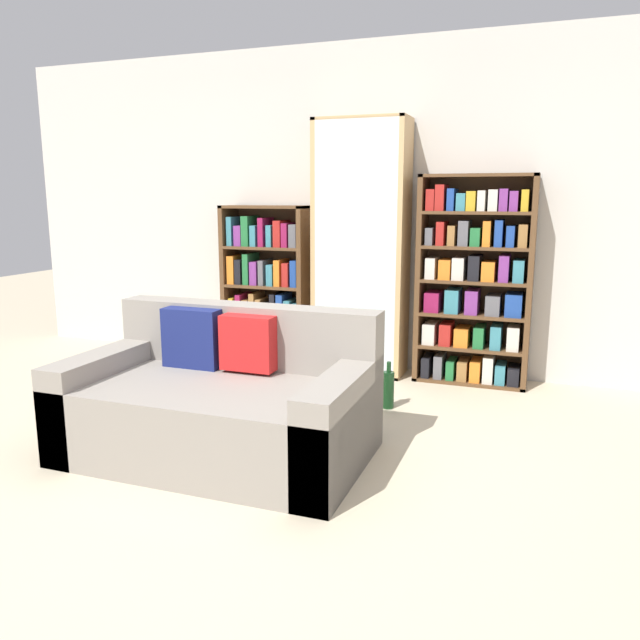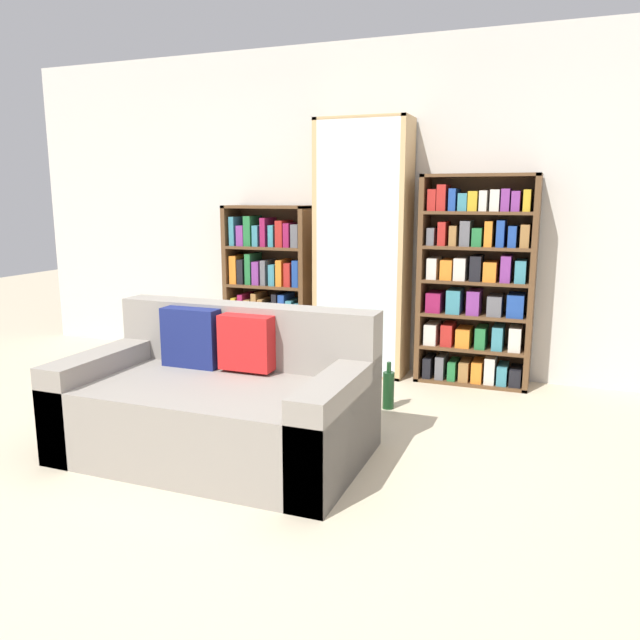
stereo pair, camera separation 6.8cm
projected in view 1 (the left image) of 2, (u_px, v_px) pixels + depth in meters
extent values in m
plane|color=beige|center=(230.00, 487.00, 3.19)|extent=(16.00, 16.00, 0.00)
cube|color=beige|center=(368.00, 210.00, 5.25)|extent=(6.79, 0.06, 2.70)
cube|color=gray|center=(218.00, 419.00, 3.54)|extent=(1.68, 0.98, 0.44)
cube|color=gray|center=(247.00, 335.00, 3.82)|extent=(1.68, 0.20, 0.38)
cube|color=gray|center=(110.00, 395.00, 3.78)|extent=(0.20, 0.98, 0.56)
cube|color=gray|center=(342.00, 425.00, 3.28)|extent=(0.20, 0.98, 0.56)
cube|color=navy|center=(192.00, 338.00, 3.78)|extent=(0.36, 0.12, 0.36)
cube|color=red|center=(248.00, 343.00, 3.65)|extent=(0.32, 0.12, 0.32)
cube|color=brown|center=(230.00, 283.00, 5.59)|extent=(0.04, 0.32, 1.38)
cube|color=brown|center=(305.00, 287.00, 5.35)|extent=(0.04, 0.32, 1.38)
cube|color=brown|center=(266.00, 207.00, 5.34)|extent=(0.76, 0.32, 0.02)
cube|color=brown|center=(268.00, 360.00, 5.61)|extent=(0.76, 0.32, 0.02)
cube|color=brown|center=(274.00, 283.00, 5.61)|extent=(0.76, 0.01, 1.38)
cube|color=brown|center=(268.00, 323.00, 5.54)|extent=(0.68, 0.32, 0.02)
cube|color=brown|center=(267.00, 285.00, 5.47)|extent=(0.68, 0.32, 0.02)
cube|color=brown|center=(266.00, 247.00, 5.41)|extent=(0.68, 0.32, 0.02)
cube|color=#AD231E|center=(240.00, 347.00, 5.67)|extent=(0.08, 0.24, 0.18)
cube|color=#5B5B60|center=(251.00, 346.00, 5.63)|extent=(0.09, 0.24, 0.21)
cube|color=orange|center=(262.00, 346.00, 5.59)|extent=(0.09, 0.24, 0.24)
cube|color=beige|center=(274.00, 345.00, 5.55)|extent=(0.07, 0.24, 0.27)
cube|color=black|center=(285.00, 346.00, 5.51)|extent=(0.10, 0.24, 0.27)
cube|color=black|center=(296.00, 351.00, 5.48)|extent=(0.07, 0.24, 0.20)
cube|color=gold|center=(237.00, 308.00, 5.61)|extent=(0.04, 0.24, 0.21)
cube|color=#8E1947|center=(244.00, 307.00, 5.58)|extent=(0.05, 0.24, 0.24)
cube|color=olive|center=(250.00, 310.00, 5.56)|extent=(0.05, 0.24, 0.19)
cube|color=olive|center=(257.00, 307.00, 5.53)|extent=(0.05, 0.24, 0.26)
cube|color=olive|center=(263.00, 310.00, 5.52)|extent=(0.05, 0.24, 0.21)
cube|color=black|center=(270.00, 312.00, 5.50)|extent=(0.05, 0.24, 0.18)
cube|color=black|center=(277.00, 308.00, 5.47)|extent=(0.05, 0.24, 0.26)
cube|color=#1E4293|center=(284.00, 308.00, 5.45)|extent=(0.06, 0.24, 0.26)
cube|color=teal|center=(291.00, 311.00, 5.43)|extent=(0.05, 0.24, 0.21)
cube|color=teal|center=(299.00, 313.00, 5.41)|extent=(0.05, 0.24, 0.19)
cube|color=orange|center=(236.00, 269.00, 5.54)|extent=(0.07, 0.24, 0.24)
cube|color=black|center=(243.00, 271.00, 5.52)|extent=(0.06, 0.24, 0.21)
cube|color=#237038|center=(251.00, 268.00, 5.49)|extent=(0.05, 0.24, 0.27)
cube|color=#7A3384|center=(259.00, 272.00, 5.47)|extent=(0.06, 0.24, 0.20)
cube|color=#5B5B60|center=(266.00, 272.00, 5.44)|extent=(0.05, 0.24, 0.21)
cube|color=teal|center=(275.00, 274.00, 5.42)|extent=(0.06, 0.24, 0.18)
cube|color=orange|center=(282.00, 272.00, 5.39)|extent=(0.05, 0.24, 0.22)
cube|color=#AD231E|center=(290.00, 274.00, 5.37)|extent=(0.06, 0.24, 0.20)
cube|color=#1E4293|center=(298.00, 273.00, 5.34)|extent=(0.06, 0.24, 0.22)
cube|color=teal|center=(235.00, 231.00, 5.47)|extent=(0.05, 0.24, 0.25)
cube|color=#7A3384|center=(243.00, 235.00, 5.45)|extent=(0.07, 0.24, 0.17)
cube|color=#237038|center=(250.00, 231.00, 5.42)|extent=(0.06, 0.24, 0.26)
cube|color=teal|center=(258.00, 236.00, 5.40)|extent=(0.05, 0.24, 0.18)
cube|color=#8E1947|center=(266.00, 232.00, 5.37)|extent=(0.05, 0.24, 0.24)
cube|color=teal|center=(274.00, 236.00, 5.35)|extent=(0.05, 0.24, 0.18)
cube|color=#AD231E|center=(282.00, 233.00, 5.32)|extent=(0.06, 0.24, 0.22)
cube|color=#8E1947|center=(289.00, 235.00, 5.30)|extent=(0.05, 0.24, 0.20)
cube|color=#5B5B60|center=(297.00, 236.00, 5.28)|extent=(0.07, 0.24, 0.19)
cube|color=tan|center=(320.00, 248.00, 5.22)|extent=(0.04, 0.36, 2.07)
cube|color=tan|center=(404.00, 251.00, 4.98)|extent=(0.04, 0.36, 2.07)
cube|color=tan|center=(363.00, 119.00, 4.90)|extent=(0.75, 0.36, 0.02)
cube|color=tan|center=(359.00, 370.00, 5.30)|extent=(0.75, 0.36, 0.02)
cube|color=tan|center=(367.00, 248.00, 5.26)|extent=(0.75, 0.01, 2.07)
cube|color=silver|center=(355.00, 251.00, 4.94)|extent=(0.67, 0.01, 2.04)
cube|color=tan|center=(360.00, 330.00, 5.23)|extent=(0.67, 0.32, 0.02)
cube|color=tan|center=(360.00, 290.00, 5.16)|extent=(0.67, 0.32, 0.02)
cube|color=tan|center=(361.00, 249.00, 5.10)|extent=(0.67, 0.32, 0.02)
cube|color=tan|center=(362.00, 208.00, 5.03)|extent=(0.67, 0.32, 0.02)
cube|color=tan|center=(362.00, 165.00, 4.97)|extent=(0.67, 0.32, 0.02)
cylinder|color=silver|center=(331.00, 362.00, 5.36)|extent=(0.01, 0.01, 0.07)
cone|color=silver|center=(331.00, 353.00, 5.35)|extent=(0.09, 0.09, 0.09)
cylinder|color=silver|center=(346.00, 363.00, 5.34)|extent=(0.01, 0.01, 0.07)
cone|color=silver|center=(346.00, 354.00, 5.32)|extent=(0.09, 0.09, 0.09)
cylinder|color=silver|center=(360.00, 364.00, 5.29)|extent=(0.01, 0.01, 0.07)
cone|color=silver|center=(360.00, 355.00, 5.28)|extent=(0.09, 0.09, 0.09)
cylinder|color=silver|center=(374.00, 366.00, 5.25)|extent=(0.01, 0.01, 0.07)
cone|color=silver|center=(374.00, 357.00, 5.23)|extent=(0.09, 0.09, 0.09)
cylinder|color=silver|center=(389.00, 367.00, 5.22)|extent=(0.01, 0.01, 0.07)
cone|color=silver|center=(389.00, 357.00, 5.20)|extent=(0.09, 0.09, 0.09)
cylinder|color=silver|center=(334.00, 321.00, 5.31)|extent=(0.01, 0.01, 0.08)
cone|color=silver|center=(334.00, 311.00, 5.29)|extent=(0.09, 0.09, 0.10)
cylinder|color=silver|center=(352.00, 322.00, 5.26)|extent=(0.01, 0.01, 0.08)
cone|color=silver|center=(352.00, 312.00, 5.24)|extent=(0.09, 0.09, 0.10)
cylinder|color=silver|center=(369.00, 324.00, 5.20)|extent=(0.01, 0.01, 0.08)
cone|color=silver|center=(369.00, 313.00, 5.18)|extent=(0.09, 0.09, 0.10)
cylinder|color=silver|center=(388.00, 325.00, 5.15)|extent=(0.01, 0.01, 0.08)
cone|color=silver|center=(388.00, 314.00, 5.13)|extent=(0.09, 0.09, 0.10)
cylinder|color=silver|center=(334.00, 283.00, 5.24)|extent=(0.01, 0.01, 0.07)
cone|color=silver|center=(334.00, 274.00, 5.23)|extent=(0.09, 0.09, 0.09)
cylinder|color=silver|center=(351.00, 284.00, 5.16)|extent=(0.01, 0.01, 0.07)
cone|color=silver|center=(351.00, 275.00, 5.15)|extent=(0.09, 0.09, 0.09)
cylinder|color=silver|center=(369.00, 285.00, 5.12)|extent=(0.01, 0.01, 0.07)
cone|color=silver|center=(369.00, 275.00, 5.10)|extent=(0.09, 0.09, 0.09)
cylinder|color=silver|center=(388.00, 286.00, 5.06)|extent=(0.01, 0.01, 0.07)
cone|color=silver|center=(388.00, 276.00, 5.04)|extent=(0.09, 0.09, 0.09)
cylinder|color=silver|center=(333.00, 242.00, 5.19)|extent=(0.01, 0.01, 0.07)
cone|color=silver|center=(333.00, 232.00, 5.17)|extent=(0.09, 0.09, 0.09)
cylinder|color=silver|center=(346.00, 243.00, 5.13)|extent=(0.01, 0.01, 0.07)
cone|color=silver|center=(346.00, 233.00, 5.11)|extent=(0.09, 0.09, 0.09)
cylinder|color=silver|center=(361.00, 243.00, 5.08)|extent=(0.01, 0.01, 0.07)
cone|color=silver|center=(361.00, 233.00, 5.07)|extent=(0.09, 0.09, 0.09)
cylinder|color=silver|center=(376.00, 244.00, 5.04)|extent=(0.01, 0.01, 0.07)
cone|color=silver|center=(376.00, 233.00, 5.03)|extent=(0.09, 0.09, 0.09)
cylinder|color=silver|center=(391.00, 244.00, 4.99)|extent=(0.01, 0.01, 0.07)
cone|color=silver|center=(391.00, 234.00, 4.97)|extent=(0.09, 0.09, 0.09)
cylinder|color=silver|center=(333.00, 201.00, 5.09)|extent=(0.01, 0.01, 0.08)
cone|color=silver|center=(333.00, 189.00, 5.07)|extent=(0.09, 0.09, 0.10)
cylinder|color=silver|center=(352.00, 201.00, 5.05)|extent=(0.01, 0.01, 0.08)
cone|color=silver|center=(353.00, 189.00, 5.04)|extent=(0.09, 0.09, 0.10)
cylinder|color=silver|center=(371.00, 201.00, 4.99)|extent=(0.01, 0.01, 0.08)
cone|color=silver|center=(371.00, 189.00, 4.97)|extent=(0.09, 0.09, 0.10)
cylinder|color=silver|center=(390.00, 201.00, 4.94)|extent=(0.01, 0.01, 0.08)
cone|color=silver|center=(391.00, 189.00, 4.92)|extent=(0.09, 0.09, 0.10)
cylinder|color=silver|center=(338.00, 159.00, 5.04)|extent=(0.01, 0.01, 0.07)
cone|color=silver|center=(338.00, 149.00, 5.02)|extent=(0.09, 0.09, 0.09)
cylinder|color=silver|center=(362.00, 158.00, 4.94)|extent=(0.01, 0.01, 0.07)
cone|color=silver|center=(362.00, 148.00, 4.93)|extent=(0.09, 0.09, 0.09)
cylinder|color=silver|center=(387.00, 158.00, 4.87)|extent=(0.01, 0.01, 0.07)
cone|color=silver|center=(388.00, 147.00, 4.85)|extent=(0.09, 0.09, 0.09)
cube|color=brown|center=(421.00, 279.00, 4.99)|extent=(0.04, 0.32, 1.63)
cube|color=brown|center=(530.00, 283.00, 4.71)|extent=(0.04, 0.32, 1.63)
cube|color=brown|center=(479.00, 176.00, 4.70)|extent=(0.87, 0.32, 0.02)
cube|color=brown|center=(469.00, 380.00, 5.01)|extent=(0.87, 0.32, 0.02)
cube|color=brown|center=(476.00, 279.00, 4.99)|extent=(0.87, 0.01, 1.63)
cube|color=brown|center=(471.00, 347.00, 4.95)|extent=(0.79, 0.32, 0.02)
cube|color=brown|center=(472.00, 314.00, 4.90)|extent=(0.79, 0.32, 0.02)
cube|color=brown|center=(474.00, 281.00, 4.85)|extent=(0.79, 0.32, 0.02)
cube|color=brown|center=(476.00, 247.00, 4.80)|extent=(0.79, 0.32, 0.02)
cube|color=brown|center=(477.00, 213.00, 4.75)|extent=(0.79, 0.32, 0.02)
cube|color=black|center=(427.00, 365.00, 5.09)|extent=(0.06, 0.24, 0.16)
cube|color=#5B5B60|center=(440.00, 365.00, 5.06)|extent=(0.07, 0.24, 0.18)
cube|color=#237038|center=(452.00, 368.00, 5.03)|extent=(0.06, 0.24, 0.15)
cube|color=olive|center=(463.00, 369.00, 5.00)|extent=(0.08, 0.24, 0.15)
cube|color=orange|center=(476.00, 369.00, 4.96)|extent=(0.08, 0.24, 0.16)
cube|color=beige|center=(489.00, 368.00, 4.93)|extent=(0.08, 0.24, 0.21)
cube|color=teal|center=(501.00, 373.00, 4.90)|extent=(0.08, 0.24, 0.15)
cube|color=black|center=(514.00, 375.00, 4.87)|extent=(0.09, 0.24, 0.14)
cube|color=beige|center=(431.00, 332.00, 5.04)|extent=(0.10, 0.24, 0.16)
cube|color=#AD231E|center=(447.00, 333.00, 4.99)|extent=(0.09, 0.24, 0.17)
cube|color=orange|center=(462.00, 336.00, 4.95)|extent=(0.11, 0.24, 0.14)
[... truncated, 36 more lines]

